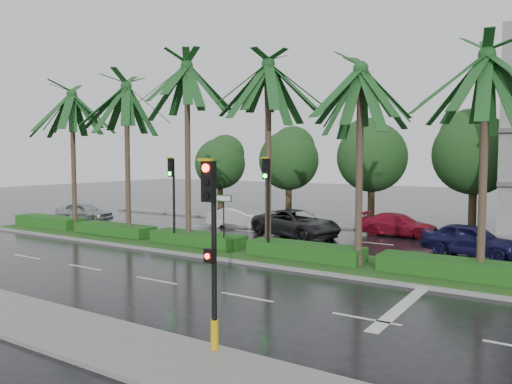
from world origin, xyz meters
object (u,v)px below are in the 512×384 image
Objects in this scene: car_silver at (84,212)px; car_darkgrey at (296,223)px; signal_median_left at (172,188)px; car_blue at (471,240)px; street_sign at (223,208)px; car_white at (236,217)px; signal_near at (212,247)px; car_red at (399,225)px.

car_darkgrey is (15.37, 2.38, 0.06)m from car_silver.
signal_median_left is 14.32m from car_blue.
car_silver is at bearing 165.54° from street_sign.
car_white is 14.58m from car_blue.
car_silver is (-21.87, 13.71, -1.81)m from signal_near.
signal_median_left is at bearing -120.91° from car_silver.
car_silver is 10.90m from car_white.
signal_near is 1.07× the size of car_silver.
car_white is at bearing 121.41° from street_sign.
signal_near is 0.99× the size of car_red.
street_sign reaches higher than car_white.
signal_median_left is at bearing 125.79° from car_blue.
car_darkgrey is 1.26× the size of car_blue.
car_darkgrey reaches higher than car_blue.
signal_near is 12.11m from street_sign.
street_sign is at bearing -116.68° from car_silver.
signal_median_left reaches higher than car_silver.
car_darkgrey is at bearing -93.42° from car_silver.
signal_median_left is 13.10m from car_red.
car_silver reaches higher than car_red.
street_sign is 0.59× the size of car_red.
signal_near is 19.69m from car_red.
signal_near is 0.80× the size of car_darkgrey.
street_sign is 11.13m from car_red.
signal_median_left is 0.80× the size of car_darkgrey.
car_darkgrey is at bearing 125.94° from car_red.
car_darkgrey is 1.23× the size of car_red.
street_sign is at bearing 3.47° from signal_median_left.
signal_median_left is 1.68× the size of street_sign.
signal_median_left is at bearing -176.53° from street_sign.
street_sign is at bearing 125.34° from signal_near.
car_silver reaches higher than car_white.
car_white is (-1.64, 7.79, -2.38)m from signal_median_left.
car_blue is (9.32, -0.44, -0.02)m from car_darkgrey.
signal_median_left is at bearing 168.76° from car_white.
car_white is (10.23, 3.77, -0.08)m from car_silver.
car_darkgrey is at bearing 85.40° from street_sign.
car_blue reaches higher than car_silver.
street_sign is at bearing -169.14° from car_darkgrey.
car_silver is at bearing 161.30° from signal_median_left.
street_sign is at bearing 131.33° from car_blue.
signal_near reaches higher than street_sign.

